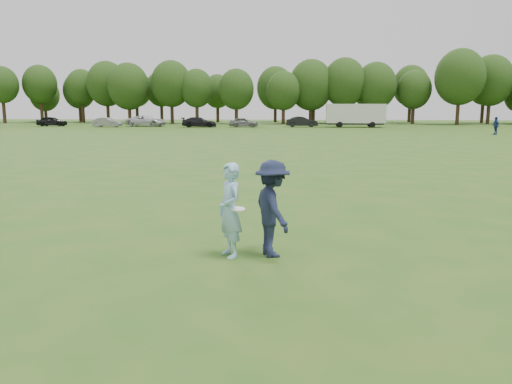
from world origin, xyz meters
The scene contains 13 objects.
ground centered at (0.00, 0.00, 0.00)m, with size 200.00×200.00×0.00m, color #265818.
thrower centered at (0.18, 0.15, 0.92)m, with size 0.67×0.44×1.84m, color #93C5E3.
defender centered at (1.00, 0.27, 0.94)m, with size 1.22×0.70×1.89m, color #1A213B.
player_far_b centered at (21.28, 44.40, 0.91)m, with size 1.07×0.44×1.82m, color navy.
car_a centered at (-34.87, 61.06, 0.72)m, with size 1.69×4.21×1.43m, color black.
car_b centered at (-25.80, 59.09, 0.66)m, with size 1.40×4.00×1.32m, color gray.
car_c centered at (-20.85, 61.32, 0.78)m, with size 2.59×5.62×1.56m, color silver.
car_d centered at (-12.75, 59.51, 0.70)m, with size 1.95×4.79×1.39m, color black.
car_e centered at (-6.60, 60.13, 0.68)m, with size 1.60×3.99×1.36m, color slate.
car_f centered at (1.43, 61.46, 0.73)m, with size 1.55×4.44×1.46m, color black.
disc_in_play centered at (0.36, -0.04, 0.98)m, with size 0.31×0.31×0.06m.
cargo_trailer centered at (8.79, 61.44, 1.78)m, with size 9.00×2.75×3.20m.
treeline centered at (2.81, 76.90, 6.26)m, with size 130.35×18.39×11.74m.
Camera 1 is at (1.55, -9.17, 2.90)m, focal length 35.00 mm.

